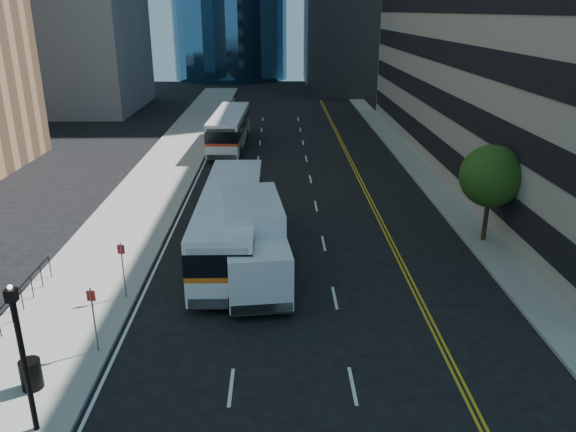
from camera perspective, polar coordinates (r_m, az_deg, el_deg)
The scene contains 9 objects.
ground at distance 22.64m, azimuth 3.99°, elevation -10.72°, with size 160.00×160.00×0.00m, color black.
sidewalk_west at distance 46.61m, azimuth -11.76°, elevation 5.44°, with size 5.00×90.00×0.15m, color gray.
sidewalk_east at distance 47.11m, azimuth 12.36°, elevation 5.55°, with size 2.00×90.00×0.15m, color gray.
street_tree at distance 30.51m, azimuth 19.94°, elevation 3.82°, with size 3.20×3.20×5.10m.
lamp_post at distance 17.52m, azimuth -25.37°, elevation -12.50°, with size 0.28×0.28×4.56m.
bus_front at distance 28.03m, azimuth -5.82°, elevation -0.46°, with size 2.83×12.63×3.25m.
bus_rear at distance 50.84m, azimuth -5.95°, elevation 8.85°, with size 3.04×12.16×3.11m.
box_truck at distance 25.17m, azimuth -3.44°, elevation -2.62°, with size 3.32×7.64×3.55m.
trash_can at distance 20.40m, azimuth -24.64°, elevation -14.41°, with size 0.67×0.67×1.01m, color black.
Camera 1 is at (-1.94, -19.34, 11.62)m, focal length 35.00 mm.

